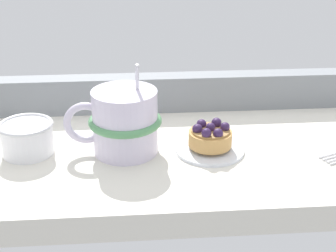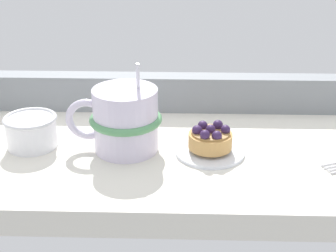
{
  "view_description": "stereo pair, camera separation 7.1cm",
  "coord_description": "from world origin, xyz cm",
  "views": [
    {
      "loc": [
        -8.43,
        -65.56,
        33.75
      ],
      "look_at": [
        -3.32,
        -1.03,
        4.04
      ],
      "focal_mm": 53.07,
      "sensor_mm": 36.0,
      "label": 1
    },
    {
      "loc": [
        -1.32,
        -65.73,
        33.75
      ],
      "look_at": [
        -3.32,
        -1.03,
        4.04
      ],
      "focal_mm": 53.07,
      "sensor_mm": 36.0,
      "label": 2
    }
  ],
  "objects": [
    {
      "name": "raspberry_tart",
      "position": [
        2.79,
        -1.52,
        2.47
      ],
      "size": [
        6.32,
        6.32,
        3.61
      ],
      "color": "tan",
      "rests_on": "dessert_plate"
    },
    {
      "name": "window_rail_back",
      "position": [
        0.0,
        15.01,
        3.09
      ],
      "size": [
        84.01,
        3.81,
        6.19
      ],
      "primitive_type": "cube",
      "color": "gray",
      "rests_on": "ground_plane"
    },
    {
      "name": "coffee_mug",
      "position": [
        -9.67,
        -0.55,
        4.73
      ],
      "size": [
        14.03,
        10.52,
        13.35
      ],
      "color": "silver",
      "rests_on": "ground_plane"
    },
    {
      "name": "sugar_bowl",
      "position": [
        -23.6,
        0.32,
        2.53
      ],
      "size": [
        7.84,
        7.84,
        4.78
      ],
      "color": "white",
      "rests_on": "ground_plane"
    },
    {
      "name": "ground_plane",
      "position": [
        0.0,
        0.0,
        -1.89
      ],
      "size": [
        85.72,
        33.83,
        3.78
      ],
      "primitive_type": "cube",
      "color": "silver"
    },
    {
      "name": "dessert_plate",
      "position": [
        2.8,
        -1.51,
        0.46
      ],
      "size": [
        10.12,
        10.12,
        0.98
      ],
      "color": "silver",
      "rests_on": "ground_plane"
    }
  ]
}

